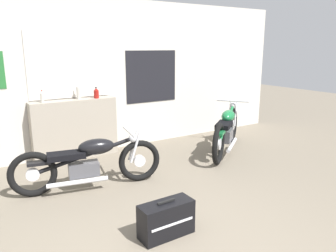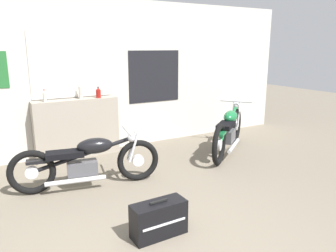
# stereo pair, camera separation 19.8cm
# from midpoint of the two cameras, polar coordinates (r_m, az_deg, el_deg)

# --- Properties ---
(wall_back) EXTENTS (10.00, 0.07, 2.80)m
(wall_back) POSITION_cam_midpoint_polar(r_m,az_deg,el_deg) (6.04, -17.18, 7.94)
(wall_back) COLOR beige
(wall_back) RESTS_ON ground_plane
(sill_counter) EXTENTS (1.48, 0.28, 1.05)m
(sill_counter) POSITION_cam_midpoint_polar(r_m,az_deg,el_deg) (6.05, -14.63, -0.37)
(sill_counter) COLOR gray
(sill_counter) RESTS_ON ground_plane
(bottle_leftmost) EXTENTS (0.06, 0.06, 0.21)m
(bottle_leftmost) POSITION_cam_midpoint_polar(r_m,az_deg,el_deg) (5.81, -19.80, 4.89)
(bottle_leftmost) COLOR #B7B2A8
(bottle_leftmost) RESTS_ON sill_counter
(bottle_left_center) EXTENTS (0.06, 0.06, 0.30)m
(bottle_left_center) POSITION_cam_midpoint_polar(r_m,az_deg,el_deg) (5.96, -14.08, 5.88)
(bottle_left_center) COLOR #B7B2A8
(bottle_left_center) RESTS_ON sill_counter
(bottle_center) EXTENTS (0.09, 0.09, 0.20)m
(bottle_center) POSITION_cam_midpoint_polar(r_m,az_deg,el_deg) (6.00, -11.11, 5.68)
(bottle_center) COLOR maroon
(bottle_center) RESTS_ON sill_counter
(motorcycle_black) EXTENTS (2.06, 0.66, 0.78)m
(motorcycle_black) POSITION_cam_midpoint_polar(r_m,az_deg,el_deg) (4.71, -12.74, -5.94)
(motorcycle_black) COLOR black
(motorcycle_black) RESTS_ON ground_plane
(motorcycle_green) EXTENTS (1.77, 1.40, 0.90)m
(motorcycle_green) POSITION_cam_midpoint_polar(r_m,az_deg,el_deg) (6.21, 11.44, -0.71)
(motorcycle_green) COLOR black
(motorcycle_green) RESTS_ON ground_plane
(hard_case_black) EXTENTS (0.59, 0.25, 0.40)m
(hard_case_black) POSITION_cam_midpoint_polar(r_m,az_deg,el_deg) (3.56, 0.04, -15.92)
(hard_case_black) COLOR black
(hard_case_black) RESTS_ON ground_plane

